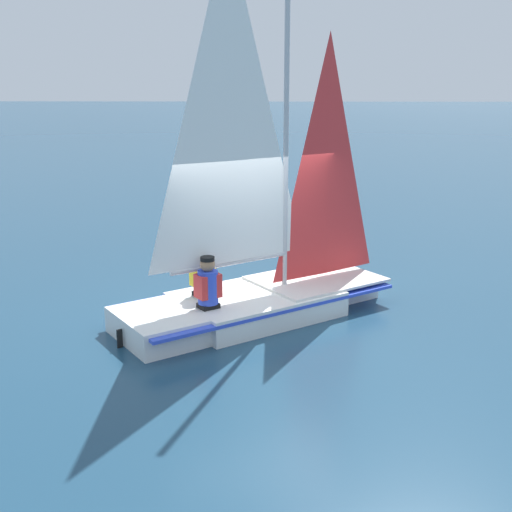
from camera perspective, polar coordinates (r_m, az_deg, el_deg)
name	(u,v)px	position (r m, az deg, el deg)	size (l,w,h in m)	color
ground_plane	(256,315)	(10.30, 0.00, -5.31)	(260.00, 260.00, 0.00)	navy
sailboat_main	(256,267)	(10.05, 0.02, -1.01)	(3.89, 4.52, 5.83)	white
sailor_helm	(203,281)	(9.99, -4.75, -2.25)	(0.42, 0.43, 1.16)	black
sailor_crew	(208,292)	(9.44, -4.28, -3.20)	(0.42, 0.43, 1.16)	black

